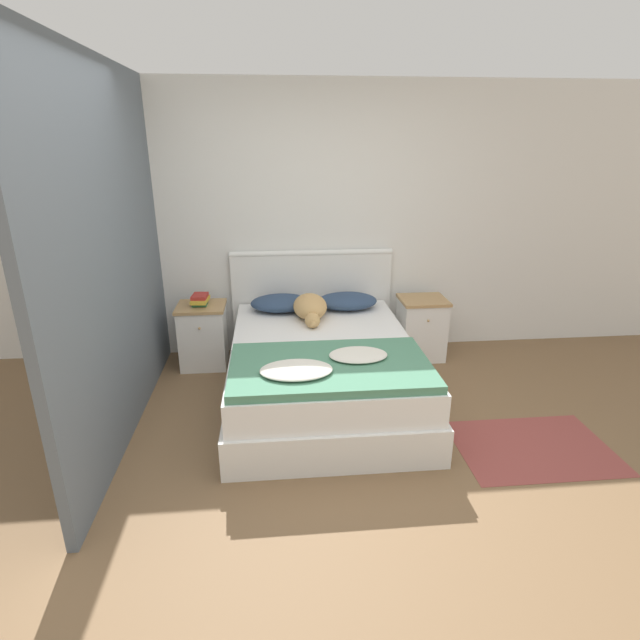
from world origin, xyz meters
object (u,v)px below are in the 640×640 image
pillow_left (281,303)px  dog (310,307)px  nightstand_left (203,335)px  pillow_right (347,301)px  bed (322,371)px  book_stack (200,300)px  nightstand_right (421,328)px

pillow_left → dog: dog is taller
nightstand_left → pillow_right: pillow_right is taller
nightstand_left → pillow_left: pillow_left is taller
bed → dog: 0.65m
pillow_left → dog: bearing=-42.2°
book_stack → pillow_right: bearing=-0.5°
pillow_left → book_stack: (-0.74, 0.01, 0.05)m
nightstand_right → book_stack: 2.13m
pillow_left → book_stack: bearing=179.2°
pillow_left → book_stack: book_stack is taller
nightstand_right → pillow_left: (-1.36, 0.01, 0.29)m
bed → nightstand_right: size_ratio=3.40×
bed → dog: bearing=95.7°
nightstand_left → dog: 1.07m
pillow_left → book_stack: 0.74m
nightstand_right → book_stack: book_stack is taller
pillow_right → dog: bearing=-147.3°
book_stack → bed: bearing=-36.8°
pillow_right → bed: bearing=-111.9°
nightstand_left → nightstand_right: same height
dog → book_stack: size_ratio=2.69×
bed → book_stack: size_ratio=8.48×
nightstand_right → dog: 1.17m
nightstand_left → dog: bearing=-12.7°
nightstand_right → pillow_right: size_ratio=1.07×
bed → book_stack: (-1.05, 0.79, 0.39)m
dog → book_stack: dog is taller
dog → book_stack: (-1.00, 0.25, 0.03)m
bed → nightstand_left: bearing=143.8°
nightstand_left → pillow_right: 1.39m
nightstand_left → dog: (0.99, -0.22, 0.32)m
nightstand_left → book_stack: book_stack is taller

